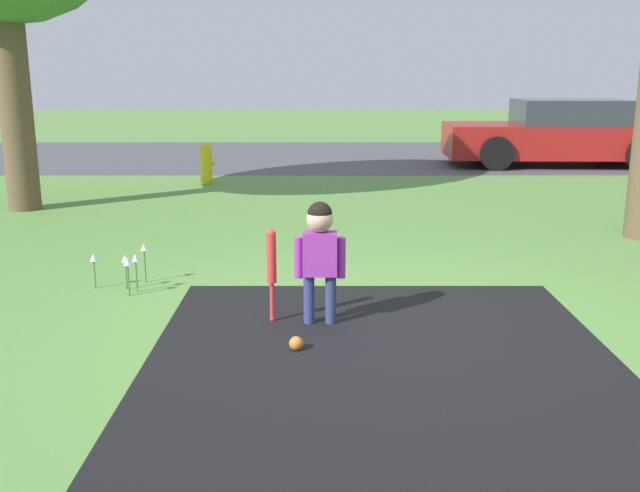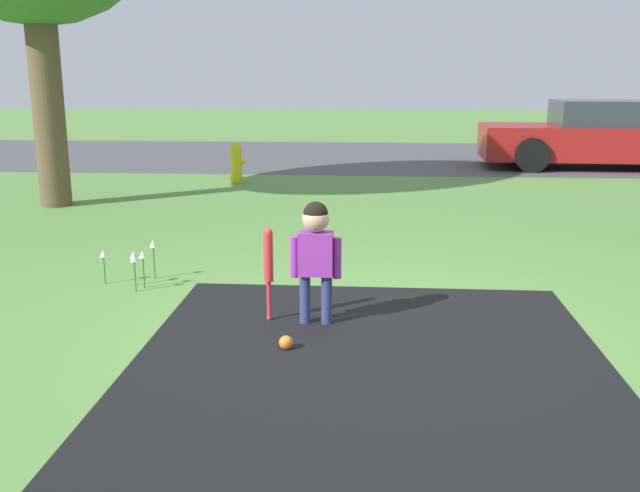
% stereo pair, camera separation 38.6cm
% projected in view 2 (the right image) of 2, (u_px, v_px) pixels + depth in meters
% --- Properties ---
extents(ground_plane, '(60.00, 60.00, 0.00)m').
position_uv_depth(ground_plane, '(375.00, 330.00, 4.94)').
color(ground_plane, '#5B8C42').
extents(street_strip, '(40.00, 6.00, 0.01)m').
position_uv_depth(street_strip, '(375.00, 156.00, 15.20)').
color(street_strip, '#4C4C51').
rests_on(street_strip, ground).
extents(child, '(0.36, 0.19, 0.88)m').
position_uv_depth(child, '(316.00, 246.00, 4.93)').
color(child, navy).
rests_on(child, ground).
extents(baseball_bat, '(0.07, 0.07, 0.68)m').
position_uv_depth(baseball_bat, '(268.00, 261.00, 5.03)').
color(baseball_bat, red).
rests_on(baseball_bat, ground).
extents(sports_ball, '(0.09, 0.09, 0.09)m').
position_uv_depth(sports_ball, '(286.00, 343.00, 4.58)').
color(sports_ball, orange).
rests_on(sports_ball, ground).
extents(fire_hydrant, '(0.26, 0.23, 0.64)m').
position_uv_depth(fire_hydrant, '(236.00, 163.00, 11.51)').
color(fire_hydrant, yellow).
rests_on(fire_hydrant, ground).
extents(parked_car, '(4.28, 1.92, 1.24)m').
position_uv_depth(parked_car, '(600.00, 136.00, 13.22)').
color(parked_car, maroon).
rests_on(parked_car, ground).
extents(flower_bed, '(0.43, 0.44, 0.34)m').
position_uv_depth(flower_bed, '(134.00, 255.00, 5.91)').
color(flower_bed, '#38702D').
rests_on(flower_bed, ground).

